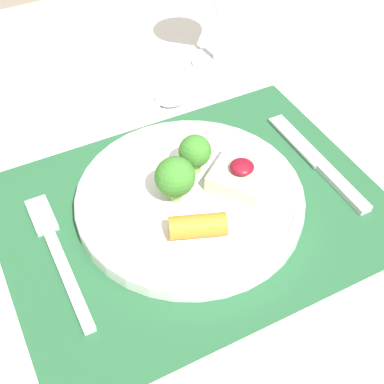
% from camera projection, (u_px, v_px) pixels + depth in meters
% --- Properties ---
extents(dining_table, '(1.35, 1.13, 0.74)m').
position_uv_depth(dining_table, '(193.00, 255.00, 0.67)').
color(dining_table, white).
rests_on(dining_table, ground_plane).
extents(placemat, '(0.42, 0.32, 0.00)m').
position_uv_depth(placemat, '(193.00, 211.00, 0.60)').
color(placemat, '#235633').
rests_on(placemat, dining_table).
extents(dinner_plate, '(0.26, 0.26, 0.07)m').
position_uv_depth(dinner_plate, '(193.00, 195.00, 0.60)').
color(dinner_plate, white).
rests_on(dinner_plate, placemat).
extents(fork, '(0.02, 0.19, 0.01)m').
position_uv_depth(fork, '(56.00, 249.00, 0.56)').
color(fork, silver).
rests_on(fork, placemat).
extents(knife, '(0.02, 0.19, 0.01)m').
position_uv_depth(knife, '(323.00, 167.00, 0.65)').
color(knife, silver).
rests_on(knife, placemat).
extents(spoon, '(0.17, 0.04, 0.01)m').
position_uv_depth(spoon, '(160.00, 101.00, 0.74)').
color(spoon, silver).
rests_on(spoon, dining_table).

